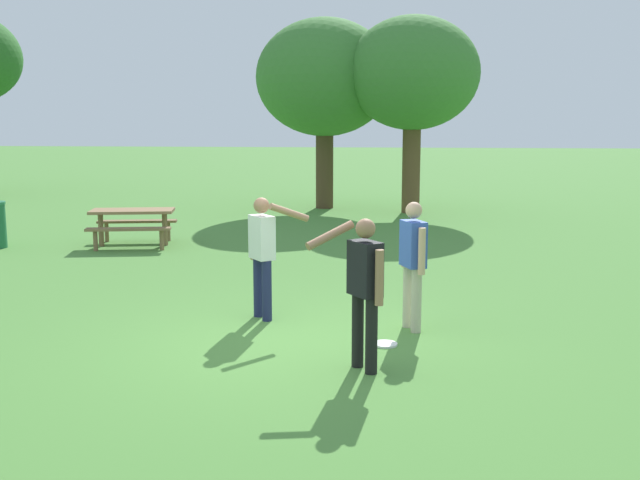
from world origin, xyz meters
TOP-DOWN VIEW (x-y plane):
  - ground_plane at (0.00, 0.00)m, footprint 120.00×120.00m
  - person_thrower at (0.97, -0.88)m, footprint 0.83×0.51m
  - person_catcher at (-0.46, 1.09)m, footprint 0.83×0.51m
  - person_bystander at (1.52, 0.75)m, footprint 0.35×0.57m
  - frisbee at (1.19, 0.04)m, footprint 0.30×0.30m
  - picnic_table_near at (-4.20, 6.57)m, footprint 1.93×1.70m
  - tree_broad_center at (-0.81, 13.67)m, footprint 4.01×4.01m
  - tree_far_right at (1.73, 12.81)m, footprint 3.69×3.69m

SIDE VIEW (x-z plane):
  - ground_plane at x=0.00m, z-range 0.00..0.00m
  - frisbee at x=1.19m, z-range 0.00..0.03m
  - picnic_table_near at x=-4.20m, z-range 0.18..0.95m
  - person_bystander at x=1.52m, z-range 0.12..1.76m
  - person_thrower at x=0.97m, z-range 0.14..1.78m
  - person_catcher at x=-0.46m, z-range 0.14..1.78m
  - tree_broad_center at x=-0.81m, z-range 1.03..6.57m
  - tree_far_right at x=1.73m, z-range 1.12..6.58m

